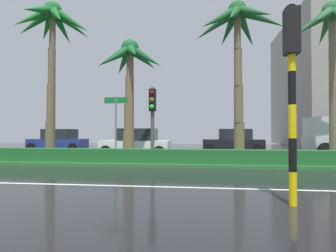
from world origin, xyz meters
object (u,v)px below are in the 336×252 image
(palm_tree_centre, at_px, (130,69))
(street_name_sign, at_px, (116,120))
(car_in_traffic_second, at_px, (59,141))
(palm_tree_centre_right, at_px, (237,34))
(palm_tree_mid_right, at_px, (333,32))
(car_in_traffic_fourth, at_px, (233,141))
(palm_tree_centre_left, at_px, (52,33))
(traffic_signal_median_right, at_px, (152,111))
(traffic_signal_foreground, at_px, (292,68))
(car_in_traffic_third, at_px, (136,143))

(palm_tree_centre, distance_m, street_name_sign, 3.06)
(car_in_traffic_second, bearing_deg, street_name_sign, 131.41)
(palm_tree_centre_right, height_order, street_name_sign, palm_tree_centre_right)
(street_name_sign, bearing_deg, palm_tree_mid_right, 8.09)
(car_in_traffic_fourth, bearing_deg, palm_tree_centre_left, 35.94)
(traffic_signal_median_right, height_order, car_in_traffic_fourth, traffic_signal_median_right)
(palm_tree_centre_right, relative_size, traffic_signal_foreground, 1.88)
(car_in_traffic_second, distance_m, car_in_traffic_third, 7.69)
(palm_tree_centre_left, height_order, palm_tree_centre_right, palm_tree_centre_left)
(palm_tree_centre, distance_m, traffic_signal_foreground, 9.92)
(palm_tree_centre, xyz_separation_m, car_in_traffic_fourth, (5.91, 6.90, -3.93))
(traffic_signal_median_right, relative_size, car_in_traffic_third, 0.76)
(palm_tree_centre, bearing_deg, car_in_traffic_third, 97.53)
(palm_tree_centre_left, relative_size, traffic_signal_foreground, 1.97)
(palm_tree_centre_left, distance_m, car_in_traffic_fourth, 13.64)
(palm_tree_centre_left, relative_size, palm_tree_centre, 1.34)
(palm_tree_centre_right, xyz_separation_m, traffic_signal_median_right, (-3.85, -2.06, -3.91))
(palm_tree_centre_left, relative_size, traffic_signal_median_right, 2.49)
(palm_tree_centre_right, xyz_separation_m, car_in_traffic_fourth, (0.49, 6.88, -5.50))
(traffic_signal_foreground, xyz_separation_m, car_in_traffic_third, (-6.04, 11.40, -2.03))
(palm_tree_centre, bearing_deg, car_in_traffic_second, 138.08)
(street_name_sign, xyz_separation_m, car_in_traffic_fourth, (6.16, 8.37, -1.25))
(traffic_signal_median_right, bearing_deg, palm_tree_centre_right, 28.22)
(palm_tree_centre, distance_m, palm_tree_centre_right, 5.64)
(traffic_signal_median_right, relative_size, street_name_sign, 1.10)
(street_name_sign, distance_m, traffic_signal_foreground, 8.78)
(palm_tree_centre_left, xyz_separation_m, palm_tree_mid_right, (13.87, 0.29, -0.48))
(traffic_signal_median_right, distance_m, car_in_traffic_second, 12.62)
(car_in_traffic_second, bearing_deg, palm_tree_centre, 138.08)
(traffic_signal_median_right, height_order, traffic_signal_foreground, traffic_signal_foreground)
(palm_tree_mid_right, distance_m, traffic_signal_median_right, 9.29)
(palm_tree_centre_left, xyz_separation_m, street_name_sign, (3.81, -1.14, -4.61))
(traffic_signal_foreground, relative_size, car_in_traffic_third, 0.97)
(traffic_signal_median_right, bearing_deg, car_in_traffic_third, 110.30)
(car_in_traffic_third, distance_m, car_in_traffic_fourth, 7.25)
(car_in_traffic_fourth, bearing_deg, street_name_sign, 53.63)
(palm_tree_centre_left, height_order, traffic_signal_median_right, palm_tree_centre_left)
(car_in_traffic_third, bearing_deg, car_in_traffic_fourth, -151.35)
(traffic_signal_foreground, bearing_deg, palm_tree_centre_left, -38.43)
(palm_tree_centre_right, xyz_separation_m, street_name_sign, (-5.67, -1.48, -4.24))
(palm_tree_centre, height_order, palm_tree_centre_right, palm_tree_centre_right)
(palm_tree_centre, distance_m, car_in_traffic_second, 10.73)
(car_in_traffic_second, bearing_deg, car_in_traffic_fourth, -179.00)
(palm_tree_centre_right, bearing_deg, car_in_traffic_third, 149.89)
(palm_tree_centre_right, bearing_deg, car_in_traffic_fourth, 85.91)
(palm_tree_centre, xyz_separation_m, car_in_traffic_third, (-0.45, 3.42, -3.93))
(palm_tree_centre_right, xyz_separation_m, palm_tree_mid_right, (4.39, -0.05, -0.11))
(palm_tree_mid_right, bearing_deg, traffic_signal_foreground, -118.00)
(street_name_sign, height_order, car_in_traffic_fourth, street_name_sign)
(palm_tree_centre_right, bearing_deg, street_name_sign, -165.33)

